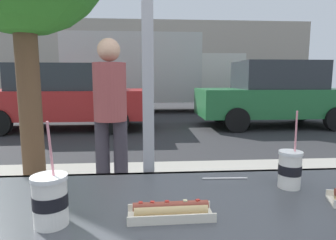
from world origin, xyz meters
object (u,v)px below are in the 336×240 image
Objects in this scene: parked_car_red at (66,97)px; pedestrian at (110,111)px; soda_cup_right at (50,200)px; soda_cup_left at (290,169)px; hotdog_tray_near at (171,210)px; parked_car_green at (274,94)px; box_truck at (150,71)px.

parked_car_red is 5.53m from pedestrian.
pedestrian is at bearing 92.26° from soda_cup_right.
parked_car_red reaches higher than soda_cup_left.
soda_cup_right is 0.07× the size of parked_car_red.
hotdog_tray_near is 2.06m from pedestrian.
parked_car_green is (3.94, 7.23, -0.11)m from soda_cup_right.
box_truck is at bearing 92.15° from soda_cup_left.
hotdog_tray_near is 11.38m from box_truck.
pedestrian is at bearing 102.01° from hotdog_tray_near.
pedestrian is (-4.02, -5.20, 0.14)m from parked_car_green.
box_truck is at bearing 130.40° from parked_car_green.
pedestrian is (1.85, -5.20, 0.17)m from parked_car_red.
soda_cup_left is at bearing -87.85° from box_truck.
soda_cup_right is 0.35m from hotdog_tray_near.
soda_cup_left reaches higher than hotdog_tray_near.
pedestrian is (-0.91, 1.80, 0.03)m from soda_cup_left.
soda_cup_left is 1.14× the size of hotdog_tray_near.
hotdog_tray_near is 0.04× the size of box_truck.
parked_car_red is (-2.28, 7.21, -0.09)m from hotdog_tray_near.
parked_car_green reaches higher than pedestrian.
soda_cup_left is at bearing 23.62° from hotdog_tray_near.
soda_cup_right is (-0.83, -0.23, 0.00)m from soda_cup_left.
hotdog_tray_near is at bearing -116.47° from parked_car_green.
soda_cup_left is 0.07× the size of parked_car_green.
parked_car_red is 0.64× the size of box_truck.
box_truck reaches higher than parked_car_green.
box_truck reaches higher than pedestrian.
soda_cup_left is 0.07× the size of parked_car_red.
pedestrian is at bearing -127.68° from parked_car_green.
parked_car_green reaches higher than hotdog_tray_near.
hotdog_tray_near is (-0.48, -0.21, -0.05)m from soda_cup_left.
soda_cup_right is 8.24m from parked_car_green.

